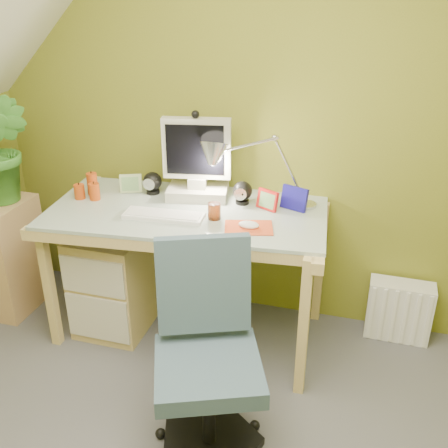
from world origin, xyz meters
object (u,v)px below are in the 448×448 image
(side_ledge, at_px, (9,257))
(task_chair, at_px, (208,367))
(monitor, at_px, (197,151))
(desk, at_px, (189,272))
(potted_plant, at_px, (0,149))
(radiator, at_px, (399,310))
(desk_lamp, at_px, (277,154))

(side_ledge, height_order, task_chair, task_chair)
(monitor, xyz_separation_m, task_chair, (0.37, -0.99, -0.62))
(desk, xyz_separation_m, potted_plant, (-1.14, -0.02, 0.65))
(monitor, xyz_separation_m, side_ledge, (-1.18, -0.25, -0.72))
(side_ledge, distance_m, radiator, 2.41)
(task_chair, bearing_deg, side_ledge, 132.10)
(monitor, bearing_deg, potted_plant, 179.08)
(monitor, height_order, side_ledge, monitor)
(monitor, height_order, desk_lamp, desk_lamp)
(desk, distance_m, task_chair, 0.89)
(desk, distance_m, potted_plant, 1.31)
(potted_plant, bearing_deg, desk, 0.91)
(potted_plant, relative_size, task_chair, 0.72)
(monitor, distance_m, desk_lamp, 0.45)
(desk_lamp, height_order, task_chair, desk_lamp)
(desk, relative_size, radiator, 4.14)
(desk_lamp, bearing_deg, side_ledge, -170.48)
(side_ledge, bearing_deg, desk, 3.31)
(side_ledge, bearing_deg, monitor, 11.90)
(desk, xyz_separation_m, task_chair, (0.37, -0.81, 0.06))
(desk_lamp, distance_m, radiator, 1.19)
(side_ledge, bearing_deg, task_chair, -25.47)
(potted_plant, bearing_deg, radiator, 7.40)
(desk, distance_m, desk_lamp, 0.85)
(potted_plant, distance_m, radiator, 2.51)
(desk, relative_size, potted_plant, 2.28)
(desk, relative_size, side_ledge, 2.08)
(task_chair, distance_m, radiator, 1.40)
(desk_lamp, distance_m, potted_plant, 1.60)
(monitor, relative_size, task_chair, 0.60)
(desk_lamp, xyz_separation_m, task_chair, (-0.08, -0.99, -0.64))
(desk_lamp, height_order, side_ledge, desk_lamp)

